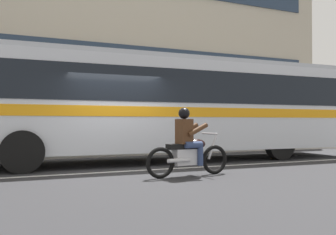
% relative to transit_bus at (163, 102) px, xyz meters
% --- Properties ---
extents(ground_plane, '(60.00, 60.00, 0.00)m').
position_rel_transit_bus_xyz_m(ground_plane, '(-1.83, -1.19, -1.88)').
color(ground_plane, '#2B2B2D').
extents(sidewalk_curb, '(28.00, 3.80, 0.15)m').
position_rel_transit_bus_xyz_m(sidewalk_curb, '(-1.83, 3.91, -1.81)').
color(sidewalk_curb, '#B7B2A8').
rests_on(sidewalk_curb, ground_plane).
extents(lane_center_stripe, '(26.60, 0.14, 0.01)m').
position_rel_transit_bus_xyz_m(lane_center_stripe, '(-1.83, -1.79, -1.88)').
color(lane_center_stripe, silver).
rests_on(lane_center_stripe, ground_plane).
extents(office_building_facade, '(28.00, 0.89, 12.02)m').
position_rel_transit_bus_xyz_m(office_building_facade, '(-1.83, 6.19, 4.13)').
color(office_building_facade, '#B2A893').
rests_on(office_building_facade, ground_plane).
extents(transit_bus, '(13.43, 2.90, 3.22)m').
position_rel_transit_bus_xyz_m(transit_bus, '(0.00, 0.00, 0.00)').
color(transit_bus, silver).
rests_on(transit_bus, ground_plane).
extents(motorcycle_with_rider, '(2.14, 0.64, 1.56)m').
position_rel_transit_bus_xyz_m(motorcycle_with_rider, '(-0.68, -3.17, -1.23)').
color(motorcycle_with_rider, black).
rests_on(motorcycle_with_rider, ground_plane).
extents(fire_hydrant, '(0.22, 0.30, 0.75)m').
position_rel_transit_bus_xyz_m(fire_hydrant, '(3.30, 2.70, -1.37)').
color(fire_hydrant, '#4C8C3F').
rests_on(fire_hydrant, sidewalk_curb).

